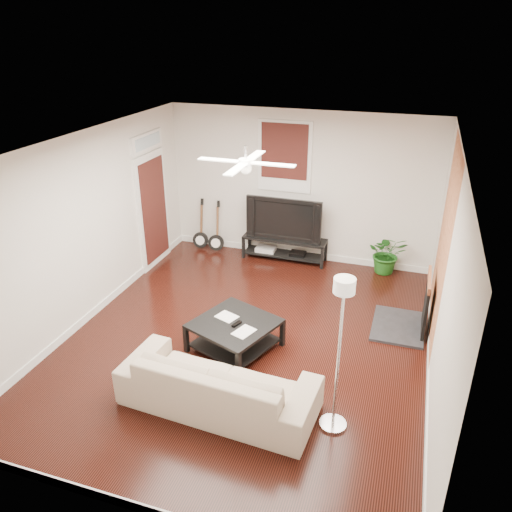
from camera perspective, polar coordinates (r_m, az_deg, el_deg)
The scene contains 14 objects.
room at distance 6.68m, azimuth -1.07°, elevation 0.56°, with size 5.01×6.01×2.81m.
brick_accent at distance 7.30m, azimuth 20.45°, elevation 1.10°, with size 0.02×2.20×2.80m, color #AF5E38.
fireplace at distance 7.70m, azimuth 17.28°, elevation -5.02°, with size 0.80×1.10×0.92m, color black.
window_back at distance 9.28m, azimuth 3.25°, elevation 11.16°, with size 1.00×0.06×1.30m, color #38130F.
door_left at distance 9.32m, azimuth -11.64°, elevation 6.26°, with size 0.08×1.00×2.50m, color white.
tv_stand at distance 9.65m, azimuth 3.24°, elevation 0.85°, with size 1.59×0.42×0.44m, color black.
tv at distance 9.43m, azimuth 3.36°, elevation 4.40°, with size 1.42×0.19×0.82m, color black.
coffee_table at distance 7.08m, azimuth -2.42°, elevation -8.96°, with size 1.01×1.01×0.42m, color black.
sofa at distance 6.08m, azimuth -4.28°, elevation -14.12°, with size 2.32×0.91×0.68m, color tan.
floor_lamp at distance 5.50m, azimuth 9.32°, elevation -11.20°, with size 0.31×0.31×1.89m, color white, non-canonical shape.
potted_plant at distance 9.37m, azimuth 14.63°, elevation 0.29°, with size 0.68×0.59×0.75m, color #1D5B1A.
guitar_left at distance 10.06m, azimuth -6.38°, elevation 3.52°, with size 0.31×0.22×1.02m, color black, non-canonical shape.
guitar_right at distance 9.90m, azimuth -4.60°, elevation 3.24°, with size 0.31×0.22×1.02m, color black, non-canonical shape.
ceiling_fan at distance 6.28m, azimuth -1.16°, elevation 10.58°, with size 1.24×1.24×0.32m, color white, non-canonical shape.
Camera 1 is at (2.01, -5.74, 4.17)m, focal length 35.31 mm.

